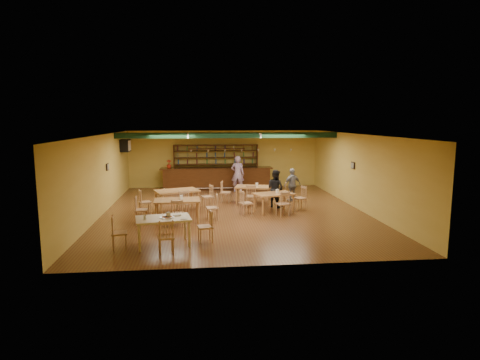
{
  "coord_description": "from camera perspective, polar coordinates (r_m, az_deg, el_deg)",
  "views": [
    {
      "loc": [
        -1.36,
        -15.34,
        3.54
      ],
      "look_at": [
        0.3,
        0.6,
        1.15
      ],
      "focal_mm": 30.06,
      "sensor_mm": 36.0,
      "label": 1
    }
  ],
  "objects": [
    {
      "name": "dining_table_a",
      "position": [
        16.04,
        -8.9,
        -2.87
      ],
      "size": [
        1.88,
        1.48,
        0.82
      ],
      "primitive_type": "cube",
      "rotation": [
        0.0,
        0.0,
        0.34
      ],
      "color": "#AD6C3D",
      "rests_on": "ground"
    },
    {
      "name": "picture_left",
      "position": [
        16.84,
        -18.3,
        1.78
      ],
      "size": [
        0.04,
        0.34,
        0.28
      ],
      "primitive_type": "cube",
      "color": "black",
      "rests_on": "wall_left"
    },
    {
      "name": "picture_right",
      "position": [
        17.16,
        15.75,
        2.01
      ],
      "size": [
        0.04,
        0.34,
        0.28
      ],
      "primitive_type": "cube",
      "color": "black",
      "rests_on": "wall_right"
    },
    {
      "name": "pizza_server",
      "position": [
        11.64,
        -9.5,
        -5.11
      ],
      "size": [
        0.32,
        0.11,
        0.0
      ],
      "primitive_type": "cube",
      "rotation": [
        0.0,
        0.0,
        0.05
      ],
      "color": "silver",
      "rests_on": "pizza_tray"
    },
    {
      "name": "dining_table_b",
      "position": [
        17.21,
        1.9,
        -2.12
      ],
      "size": [
        1.68,
        1.24,
        0.75
      ],
      "primitive_type": "cube",
      "rotation": [
        0.0,
        0.0,
        -0.24
      ],
      "color": "#AD6C3D",
      "rests_on": "ground"
    },
    {
      "name": "napkin_stack",
      "position": [
        11.79,
        -8.93,
        -4.93
      ],
      "size": [
        0.24,
        0.21,
        0.03
      ],
      "primitive_type": "cube",
      "rotation": [
        0.0,
        0.0,
        0.35
      ],
      "color": "white",
      "rests_on": "near_table"
    },
    {
      "name": "track_rail_right",
      "position": [
        18.95,
        2.44,
        6.66
      ],
      "size": [
        0.05,
        2.5,
        0.05
      ],
      "primitive_type": "cube",
      "color": "white",
      "rests_on": "ceiling"
    },
    {
      "name": "pizza_tray",
      "position": [
        11.6,
        -10.32,
        -5.23
      ],
      "size": [
        0.52,
        0.52,
        0.01
      ],
      "primitive_type": "cylinder",
      "rotation": [
        0.0,
        0.0,
        0.4
      ],
      "color": "silver",
      "rests_on": "near_table"
    },
    {
      "name": "near_table",
      "position": [
        11.71,
        -10.8,
        -7.19
      ],
      "size": [
        1.66,
        1.22,
        0.81
      ],
      "primitive_type": "cube",
      "rotation": [
        0.0,
        0.0,
        0.17
      ],
      "color": "beige",
      "rests_on": "ground"
    },
    {
      "name": "track_rail_left",
      "position": [
        18.76,
        -7.34,
        6.58
      ],
      "size": [
        0.05,
        2.5,
        0.05
      ],
      "primitive_type": "cube",
      "color": "white",
      "rests_on": "ceiling"
    },
    {
      "name": "poinsettia",
      "position": [
        20.66,
        -10.05,
        2.25
      ],
      "size": [
        0.31,
        0.31,
        0.43
      ],
      "primitive_type": "imported",
      "rotation": [
        0.0,
        0.0,
        0.35
      ],
      "color": "#AD2510",
      "rests_on": "bar_counter"
    },
    {
      "name": "back_bar_hutch",
      "position": [
        21.28,
        -3.42,
        1.99
      ],
      "size": [
        4.43,
        0.4,
        2.28
      ],
      "primitive_type": "cube",
      "color": "#351A0A",
      "rests_on": "ground"
    },
    {
      "name": "ceiling_beam",
      "position": [
        18.2,
        -1.67,
        6.37
      ],
      "size": [
        10.0,
        0.3,
        0.25
      ],
      "primitive_type": "cube",
      "color": "black",
      "rests_on": "ceiling"
    },
    {
      "name": "dining_table_d",
      "position": [
        15.66,
        4.82,
        -3.22
      ],
      "size": [
        1.69,
        1.3,
        0.74
      ],
      "primitive_type": "cube",
      "rotation": [
        0.0,
        0.0,
        0.31
      ],
      "color": "#AD6C3D",
      "rests_on": "ground"
    },
    {
      "name": "patron_right_a",
      "position": [
        16.49,
        5.04,
        -1.21
      ],
      "size": [
        0.93,
        0.95,
        1.54
      ],
      "primitive_type": "imported",
      "rotation": [
        0.0,
        0.0,
        2.29
      ],
      "color": "black",
      "rests_on": "ground"
    },
    {
      "name": "side_plate",
      "position": [
        11.36,
        -7.95,
        -5.47
      ],
      "size": [
        0.25,
        0.25,
        0.01
      ],
      "primitive_type": "cylinder",
      "rotation": [
        0.0,
        0.0,
        0.17
      ],
      "color": "white",
      "rests_on": "near_table"
    },
    {
      "name": "parmesan_shaker",
      "position": [
        11.49,
        -13.35,
        -5.21
      ],
      "size": [
        0.09,
        0.09,
        0.11
      ],
      "primitive_type": "cylinder",
      "rotation": [
        0.0,
        0.0,
        0.17
      ],
      "color": "#EAE5C6",
      "rests_on": "near_table"
    },
    {
      "name": "dining_table_c",
      "position": [
        14.33,
        -8.9,
        -4.3
      ],
      "size": [
        1.62,
        1.02,
        0.79
      ],
      "primitive_type": "cube",
      "rotation": [
        0.0,
        0.0,
        0.05
      ],
      "color": "#AD6C3D",
      "rests_on": "ground"
    },
    {
      "name": "patron_right_b",
      "position": [
        17.77,
        7.44,
        -0.69
      ],
      "size": [
        0.92,
        0.66,
        1.46
      ],
      "primitive_type": "imported",
      "rotation": [
        0.0,
        0.0,
        3.54
      ],
      "color": "gray",
      "rests_on": "ground"
    },
    {
      "name": "bar_counter",
      "position": [
        20.73,
        -3.33,
        0.21
      ],
      "size": [
        5.73,
        0.85,
        1.13
      ],
      "primitive_type": "cube",
      "color": "#351A0A",
      "rests_on": "ground"
    },
    {
      "name": "ac_unit",
      "position": [
        19.88,
        -15.96,
        4.72
      ],
      "size": [
        0.34,
        0.7,
        0.48
      ],
      "primitive_type": "cube",
      "color": "white",
      "rests_on": "wall_left"
    },
    {
      "name": "floor",
      "position": [
        15.8,
        -0.87,
        -4.46
      ],
      "size": [
        12.0,
        12.0,
        0.0
      ],
      "primitive_type": "plane",
      "color": "#5B301A",
      "rests_on": "ground"
    },
    {
      "name": "patron_bar",
      "position": [
        19.94,
        -0.34,
        0.88
      ],
      "size": [
        0.74,
        0.57,
        1.8
      ],
      "primitive_type": "imported",
      "rotation": [
        0.0,
        0.0,
        2.91
      ],
      "color": "#804597",
      "rests_on": "ground"
    }
  ]
}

